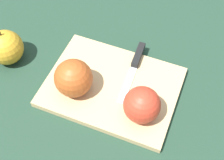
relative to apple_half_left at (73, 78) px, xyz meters
name	(u,v)px	position (x,y,z in m)	size (l,w,h in m)	color
ground_plane	(112,89)	(0.08, 0.03, -0.06)	(4.00, 4.00, 0.00)	#1E3828
cutting_board	(112,87)	(0.08, 0.03, -0.05)	(0.34, 0.28, 0.02)	tan
apple_half_left	(73,78)	(0.00, 0.00, 0.00)	(0.09, 0.09, 0.09)	#AD4C1E
apple_half_right	(142,105)	(0.16, -0.03, 0.00)	(0.08, 0.08, 0.08)	red
knife	(136,61)	(0.13, 0.11, -0.04)	(0.04, 0.18, 0.02)	silver
apple_whole	(6,47)	(-0.20, 0.06, -0.02)	(0.09, 0.09, 0.10)	gold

